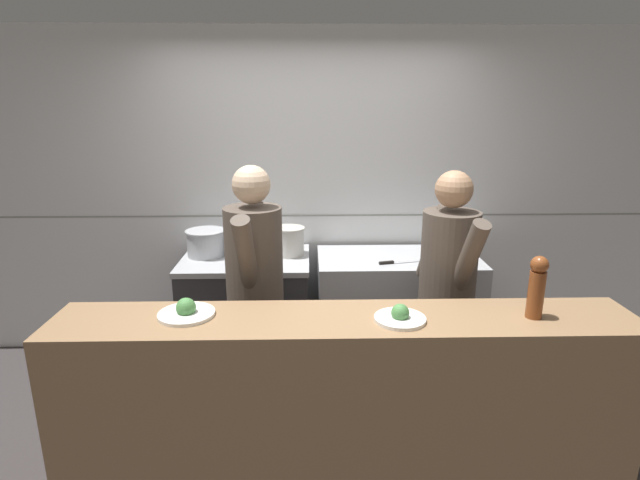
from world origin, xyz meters
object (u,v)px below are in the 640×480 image
(chef_head_cook, at_px, (255,289))
(chef_sous, at_px, (447,291))
(oven_range, at_px, (248,313))
(chefs_knife, at_px, (397,262))
(stock_pot, at_px, (206,242))
(sauce_pot, at_px, (243,240))
(braising_pot, at_px, (289,240))
(plated_dish_main, at_px, (186,311))
(plated_dish_appetiser, at_px, (400,317))
(pepper_mill, at_px, (537,286))

(chef_head_cook, distance_m, chef_sous, 1.17)
(oven_range, bearing_deg, chefs_knife, -7.55)
(stock_pot, relative_size, chef_sous, 0.18)
(sauce_pot, distance_m, chef_head_cook, 0.81)
(braising_pot, distance_m, chef_head_cook, 0.82)
(plated_dish_main, distance_m, plated_dish_appetiser, 1.05)
(stock_pot, distance_m, pepper_mill, 2.36)
(oven_range, bearing_deg, plated_dish_main, -95.69)
(plated_dish_main, height_order, chef_sous, chef_sous)
(plated_dish_appetiser, xyz_separation_m, pepper_mill, (0.66, 0.02, 0.14))
(braising_pot, bearing_deg, chefs_knife, -14.65)
(oven_range, distance_m, plated_dish_appetiser, 1.77)
(chefs_knife, xyz_separation_m, chef_head_cook, (-0.98, -0.59, 0.03))
(chefs_knife, height_order, pepper_mill, pepper_mill)
(braising_pot, height_order, plated_dish_appetiser, braising_pot)
(oven_range, height_order, sauce_pot, sauce_pot)
(oven_range, distance_m, chef_sous, 1.59)
(oven_range, xyz_separation_m, plated_dish_main, (-0.13, -1.31, 0.60))
(pepper_mill, height_order, chef_sous, chef_sous)
(plated_dish_appetiser, bearing_deg, chef_sous, 57.44)
(pepper_mill, bearing_deg, chef_head_cook, 156.10)
(plated_dish_main, height_order, pepper_mill, pepper_mill)
(chefs_knife, relative_size, chef_head_cook, 0.20)
(pepper_mill, bearing_deg, plated_dish_main, 178.01)
(chefs_knife, bearing_deg, plated_dish_appetiser, -99.57)
(oven_range, xyz_separation_m, chef_sous, (1.32, -0.75, 0.47))
(chefs_knife, distance_m, chef_head_cook, 1.14)
(braising_pot, relative_size, chefs_knife, 0.68)
(stock_pot, distance_m, chef_head_cook, 0.91)
(sauce_pot, relative_size, chef_head_cook, 0.15)
(oven_range, xyz_separation_m, plated_dish_appetiser, (0.91, -1.39, 0.59))
(plated_dish_main, bearing_deg, stock_pot, 97.17)
(sauce_pot, relative_size, plated_dish_main, 0.93)
(chef_sous, bearing_deg, braising_pot, 127.24)
(plated_dish_main, xyz_separation_m, chef_head_cook, (0.28, 0.57, -0.11))
(chefs_knife, xyz_separation_m, plated_dish_main, (-1.25, -1.16, 0.14))
(braising_pot, bearing_deg, oven_range, -169.84)
(oven_range, bearing_deg, chef_head_cook, -78.72)
(oven_range, bearing_deg, braising_pot, 10.16)
(oven_range, distance_m, stock_pot, 0.64)
(pepper_mill, relative_size, chef_head_cook, 0.18)
(stock_pot, bearing_deg, plated_dish_main, -82.83)
(sauce_pot, relative_size, plated_dish_appetiser, 1.03)
(chef_sous, bearing_deg, chef_head_cook, 165.62)
(oven_range, relative_size, chef_head_cook, 0.56)
(chef_head_cook, bearing_deg, chefs_knife, 35.86)
(sauce_pot, bearing_deg, braising_pot, 0.84)
(sauce_pot, bearing_deg, chefs_knife, -10.07)
(sauce_pot, relative_size, braising_pot, 1.09)
(chefs_knife, bearing_deg, chef_sous, -71.92)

